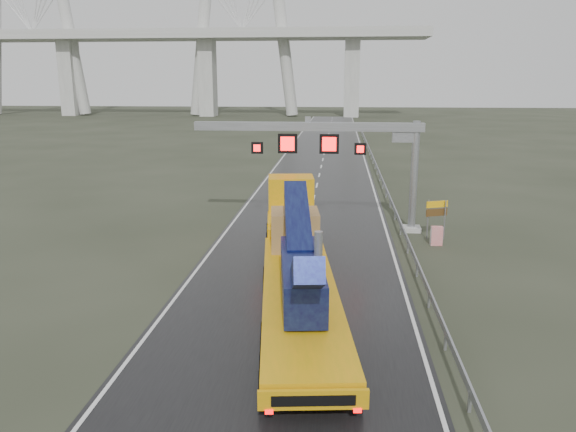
# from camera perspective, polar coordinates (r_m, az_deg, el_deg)

# --- Properties ---
(ground) EXTENTS (400.00, 400.00, 0.00)m
(ground) POSITION_cam_1_polar(r_m,az_deg,el_deg) (20.88, -1.05, -13.98)
(ground) COLOR #2B2F21
(ground) RESTS_ON ground
(road) EXTENTS (11.00, 200.00, 0.02)m
(road) POSITION_cam_1_polar(r_m,az_deg,el_deg) (59.23, 3.19, 4.16)
(road) COLOR black
(road) RESTS_ON ground
(guardrail) EXTENTS (0.20, 140.00, 1.40)m
(guardrail) POSITION_cam_1_polar(r_m,az_deg,el_deg) (49.39, 9.86, 2.91)
(guardrail) COLOR gray
(guardrail) RESTS_ON ground
(sign_gantry) EXTENTS (14.90, 1.20, 7.42)m
(sign_gantry) POSITION_cam_1_polar(r_m,az_deg,el_deg) (36.62, 5.33, 7.16)
(sign_gantry) COLOR #A8A8A3
(sign_gantry) RESTS_ON ground
(heavy_haul_truck) EXTENTS (5.39, 20.89, 4.86)m
(heavy_haul_truck) POSITION_cam_1_polar(r_m,az_deg,el_deg) (27.35, 0.80, -2.95)
(heavy_haul_truck) COLOR orange
(heavy_haul_truck) RESTS_ON ground
(exit_sign_pair) EXTENTS (1.37, 0.58, 2.48)m
(exit_sign_pair) POSITION_cam_1_polar(r_m,az_deg,el_deg) (36.05, 14.87, 0.41)
(exit_sign_pair) COLOR gray
(exit_sign_pair) RESTS_ON ground
(striped_barrier) EXTENTS (0.70, 0.40, 1.16)m
(striped_barrier) POSITION_cam_1_polar(r_m,az_deg,el_deg) (34.94, 14.85, -1.96)
(striped_barrier) COLOR red
(striped_barrier) RESTS_ON ground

